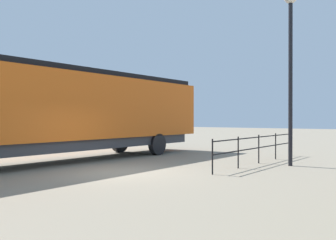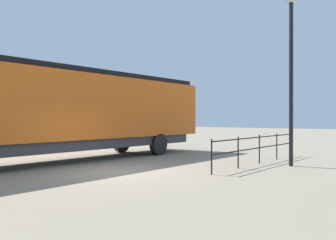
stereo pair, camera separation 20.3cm
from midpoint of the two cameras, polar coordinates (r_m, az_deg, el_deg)
ground_plane at (r=13.15m, az=-6.86°, el=-7.96°), size 120.00×120.00×0.00m
locomotive at (r=16.41m, az=-16.05°, el=1.55°), size 2.94×17.93×4.00m
lamp_post at (r=15.74m, az=18.68°, el=11.35°), size 0.54×0.54×6.95m
platform_fence at (r=15.97m, az=14.17°, el=-3.73°), size 0.05×7.79×1.19m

